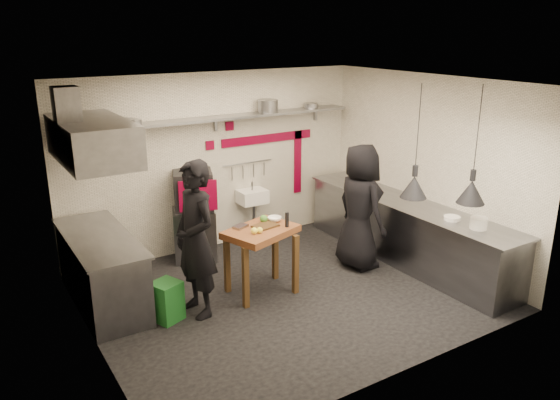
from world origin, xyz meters
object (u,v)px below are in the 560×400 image
combi_oven (193,190)px  prep_table (261,261)px  green_bin (167,301)px  chef_right (360,207)px  chef_left (196,240)px  oven_stand (195,234)px

combi_oven → prep_table: 1.72m
green_bin → chef_right: size_ratio=0.27×
prep_table → chef_right: 1.73m
green_bin → chef_right: chef_right is taller
combi_oven → prep_table: (0.26, -1.58, -0.63)m
prep_table → chef_left: bearing=164.8°
combi_oven → prep_table: combi_oven is taller
combi_oven → chef_left: 1.77m
prep_table → chef_left: size_ratio=0.47×
green_bin → chef_right: (3.01, -0.00, 0.68)m
chef_left → green_bin: bearing=-100.7°
oven_stand → chef_left: bearing=-92.0°
oven_stand → chef_right: bearing=-18.4°
green_bin → chef_left: size_ratio=0.25×
green_bin → combi_oven: bearing=55.9°
prep_table → chef_right: bearing=-19.1°
oven_stand → prep_table: (0.29, -1.54, 0.06)m
green_bin → prep_table: (1.35, 0.02, 0.21)m
oven_stand → combi_oven: size_ratio=1.38×
green_bin → prep_table: bearing=0.8°
oven_stand → chef_right: 2.56m
prep_table → chef_left: (-0.94, -0.05, 0.52)m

